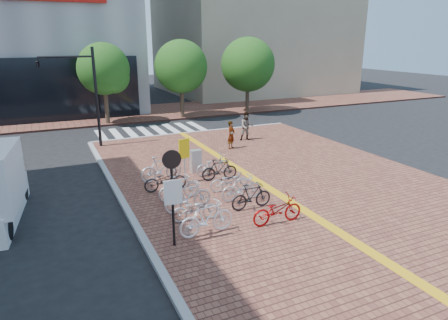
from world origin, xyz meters
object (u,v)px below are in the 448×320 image
pedestrian_a (231,135)px  utility_box (196,161)px  bike_0 (207,218)px  notice_sign (172,187)px  bike_3 (179,187)px  bike_8 (242,188)px  bike_10 (219,169)px  bike_9 (229,181)px  pedestrian_b (247,126)px  bike_2 (188,197)px  bike_6 (277,210)px  yellow_sign (184,153)px  bike_11 (213,165)px  bike_5 (161,168)px  traffic_light_pole (70,80)px  bike_7 (251,196)px  bike_4 (165,180)px  bike_1 (195,209)px

pedestrian_a → utility_box: 4.69m
bike_0 → notice_sign: size_ratio=0.63×
bike_3 → bike_8: 2.49m
bike_10 → bike_9: bearing=178.1°
pedestrian_b → bike_2: bearing=-114.1°
bike_6 → notice_sign: (-3.72, -0.02, 1.45)m
bike_10 → yellow_sign: 1.80m
bike_11 → bike_5: bearing=76.6°
bike_9 → notice_sign: 5.19m
bike_11 → traffic_light_pole: (-5.37, 7.64, 3.49)m
bike_2 → utility_box: 4.52m
utility_box → bike_8: bearing=-84.5°
utility_box → yellow_sign: (-0.96, -1.16, 0.84)m
bike_7 → bike_11: size_ratio=0.92×
bike_10 → notice_sign: (-3.73, -4.92, 1.45)m
bike_0 → pedestrian_b: pedestrian_b is taller
notice_sign → traffic_light_pole: size_ratio=0.54×
bike_8 → utility_box: utility_box is taller
bike_4 → bike_5: bike_5 is taller
bike_4 → pedestrian_b: size_ratio=1.01×
bike_6 → utility_box: size_ratio=1.71×
bike_6 → yellow_sign: bearing=17.0°
bike_10 → pedestrian_b: bearing=-31.6°
bike_6 → bike_9: size_ratio=1.13×
bike_7 → bike_10: (0.22, 3.43, -0.00)m
notice_sign → traffic_light_pole: (-1.59, 13.43, 2.01)m
bike_0 → bike_2: 2.02m
bike_4 → bike_1: bearing=-175.7°
bike_3 → bike_5: size_ratio=0.88×
bike_8 → bike_7: bearing=178.5°
bike_0 → bike_4: 4.40m
bike_2 → pedestrian_a: pedestrian_a is taller
bike_4 → bike_11: bearing=-64.5°
bike_6 → bike_3: bearing=35.6°
traffic_light_pole → bike_3: bearing=-73.7°
bike_2 → bike_4: 2.39m
bike_9 → bike_4: bearing=72.8°
bike_4 → bike_9: size_ratio=1.08×
bike_0 → pedestrian_b: (7.14, 10.72, 0.31)m
bike_0 → bike_2: bearing=-7.0°
bike_9 → traffic_light_pole: traffic_light_pole is taller
bike_11 → pedestrian_b: (4.56, 5.21, 0.42)m
yellow_sign → bike_11: bearing=18.9°
pedestrian_a → pedestrian_b: 2.24m
bike_1 → bike_9: size_ratio=1.00×
pedestrian_b → notice_sign: (-8.33, -11.00, 1.05)m
bike_6 → bike_9: bearing=3.7°
bike_2 → notice_sign: (-1.28, -2.30, 1.38)m
bike_1 → traffic_light_pole: traffic_light_pole is taller
bike_2 → bike_8: bike_2 is taller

